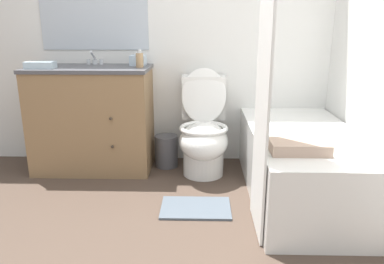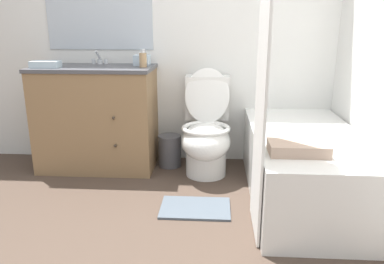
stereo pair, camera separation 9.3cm
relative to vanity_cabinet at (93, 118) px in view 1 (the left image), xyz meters
name	(u,v)px [view 1 (the left image)]	position (x,y,z in m)	size (l,w,h in m)	color
wall_back	(184,20)	(0.76, 0.28, 0.80)	(8.00, 0.06, 2.50)	silver
wall_right	(384,19)	(2.06, -0.59, 0.80)	(0.05, 2.70, 2.50)	silver
vanity_cabinet	(93,118)	(0.00, 0.00, 0.00)	(0.99, 0.55, 0.88)	olive
sink_faucet	(95,60)	(0.00, 0.17, 0.47)	(0.14, 0.12, 0.12)	silver
toilet	(204,133)	(0.94, -0.09, -0.10)	(0.39, 0.67, 0.87)	white
bathtub	(302,163)	(1.65, -0.50, -0.20)	(0.75, 1.52, 0.49)	white
shower_curtain	(264,69)	(1.27, -0.97, 0.53)	(0.01, 0.44, 1.95)	white
wastebasket	(166,151)	(0.62, 0.05, -0.31)	(0.20, 0.20, 0.28)	#4C4C51
tissue_box	(138,60)	(0.39, 0.12, 0.48)	(0.13, 0.14, 0.11)	silver
soap_dispenser	(140,60)	(0.42, -0.04, 0.50)	(0.06, 0.06, 0.14)	tan
hand_towel_folded	(40,65)	(-0.35, -0.13, 0.46)	(0.22, 0.12, 0.05)	silver
bath_towel_folded	(299,147)	(1.50, -0.95, 0.07)	(0.34, 0.20, 0.07)	tan
bath_mat	(196,208)	(0.89, -0.75, -0.44)	(0.48, 0.32, 0.02)	#4C5660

